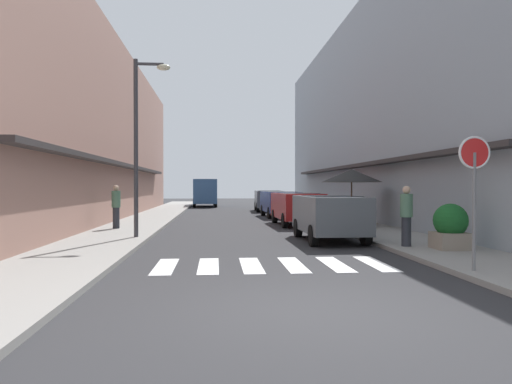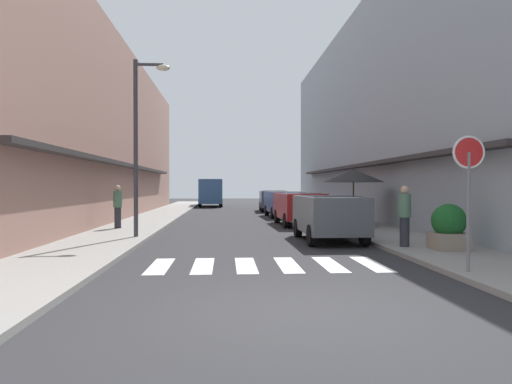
{
  "view_description": "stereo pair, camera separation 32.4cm",
  "coord_description": "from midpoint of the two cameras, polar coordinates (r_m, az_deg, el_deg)",
  "views": [
    {
      "loc": [
        -1.25,
        -6.76,
        1.78
      ],
      "look_at": [
        0.15,
        10.27,
        1.57
      ],
      "focal_mm": 33.86,
      "sensor_mm": 36.0,
      "label": 1
    },
    {
      "loc": [
        -0.93,
        -6.78,
        1.78
      ],
      "look_at": [
        0.15,
        10.27,
        1.57
      ],
      "focal_mm": 33.86,
      "sensor_mm": 36.0,
      "label": 2
    }
  ],
  "objects": [
    {
      "name": "delivery_van",
      "position": [
        42.03,
        -5.2,
        0.2
      ],
      "size": [
        2.14,
        5.46,
        2.37
      ],
      "color": "#33598C",
      "rests_on": "ground_plane"
    },
    {
      "name": "parked_car_far",
      "position": [
        27.66,
        3.6,
        -1.07
      ],
      "size": [
        1.93,
        4.33,
        1.47
      ],
      "color": "navy",
      "rests_on": "ground_plane"
    },
    {
      "name": "building_row_left",
      "position": [
        25.76,
        -20.53,
        6.88
      ],
      "size": [
        5.5,
        39.48,
        9.14
      ],
      "color": "#A87A6B",
      "rests_on": "ground_plane"
    },
    {
      "name": "ground_plane",
      "position": [
        23.52,
        -0.96,
        -3.63
      ],
      "size": [
        91.61,
        91.61,
        0.0
      ],
      "primitive_type": "plane",
      "color": "#2B2B2D"
    },
    {
      "name": "planter_corner",
      "position": [
        13.67,
        22.45,
        -3.84
      ],
      "size": [
        0.89,
        0.89,
        1.2
      ],
      "color": "gray",
      "rests_on": "sidewalk_right"
    },
    {
      "name": "cafe_umbrella",
      "position": [
        20.69,
        11.87,
        1.89
      ],
      "size": [
        2.56,
        2.56,
        2.38
      ],
      "color": "#262626",
      "rests_on": "sidewalk_right"
    },
    {
      "name": "parked_car_distant",
      "position": [
        33.9,
        2.27,
        -0.74
      ],
      "size": [
        1.94,
        4.3,
        1.47
      ],
      "color": "#4C5156",
      "rests_on": "ground_plane"
    },
    {
      "name": "round_street_sign",
      "position": [
        10.3,
        24.65,
        2.65
      ],
      "size": [
        0.65,
        0.07,
        2.64
      ],
      "color": "slate",
      "rests_on": "sidewalk_right"
    },
    {
      "name": "parked_car_near",
      "position": [
        15.72,
        9.18,
        -2.44
      ],
      "size": [
        1.84,
        3.95,
        1.47
      ],
      "color": "#4C5156",
      "rests_on": "ground_plane"
    },
    {
      "name": "sidewalk_right",
      "position": [
        24.2,
        10.33,
        -3.38
      ],
      "size": [
        2.59,
        58.3,
        0.12
      ],
      "primitive_type": "cube",
      "color": "gray",
      "rests_on": "ground_plane"
    },
    {
      "name": "building_row_right",
      "position": [
        26.61,
        17.83,
        9.0
      ],
      "size": [
        5.5,
        39.48,
        11.27
      ],
      "color": "#939EA8",
      "rests_on": "ground_plane"
    },
    {
      "name": "pedestrian_walking_near",
      "position": [
        13.88,
        17.79,
        -2.57
      ],
      "size": [
        0.34,
        0.34,
        1.66
      ],
      "rotation": [
        0.0,
        0.0,
        3.78
      ],
      "color": "#282B33",
      "rests_on": "sidewalk_right"
    },
    {
      "name": "street_lamp",
      "position": [
        16.34,
        -12.86,
        7.19
      ],
      "size": [
        1.19,
        0.28,
        5.8
      ],
      "color": "#38383D",
      "rests_on": "sidewalk_left"
    },
    {
      "name": "sidewalk_left",
      "position": [
        23.77,
        -12.46,
        -3.46
      ],
      "size": [
        2.59,
        58.3,
        0.12
      ],
      "primitive_type": "cube",
      "color": "gray",
      "rests_on": "ground_plane"
    },
    {
      "name": "crosswalk",
      "position": [
        10.94,
        2.16,
        -8.63
      ],
      "size": [
        5.2,
        2.2,
        0.01
      ],
      "color": "silver",
      "rests_on": "ground_plane"
    },
    {
      "name": "pedestrian_walking_far",
      "position": [
        19.73,
        -15.57,
        -1.55
      ],
      "size": [
        0.34,
        0.34,
        1.7
      ],
      "rotation": [
        0.0,
        0.0,
        0.6
      ],
      "color": "#282B33",
      "rests_on": "sidewalk_left"
    },
    {
      "name": "parked_car_mid",
      "position": [
        21.95,
        5.5,
        -1.54
      ],
      "size": [
        1.92,
        4.33,
        1.47
      ],
      "color": "maroon",
      "rests_on": "ground_plane"
    },
    {
      "name": "planter_midblock",
      "position": [
        20.29,
        12.36,
        -2.39
      ],
      "size": [
        0.94,
        0.94,
        1.16
      ],
      "color": "slate",
      "rests_on": "sidewalk_right"
    }
  ]
}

